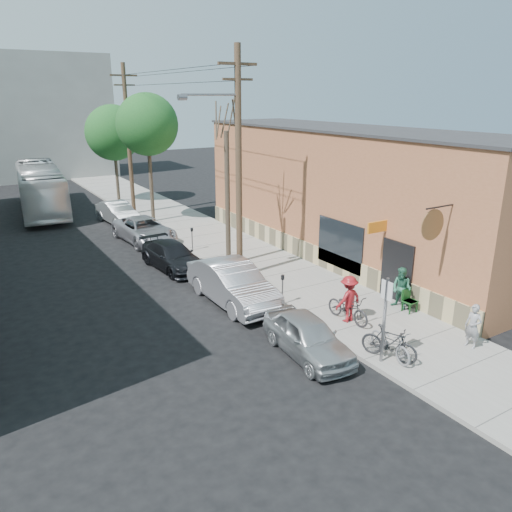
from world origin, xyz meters
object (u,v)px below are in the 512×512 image
tree_leafy_mid (147,125)px  patio_chair_b (410,301)px  parking_meter_far (192,235)px  patio_chair_a (410,301)px  tree_bare (228,200)px  patron_grey (473,326)px  parking_meter_near (283,285)px  car_4 (118,213)px  car_1 (233,284)px  car_2 (172,256)px  bus (41,188)px  utility_pole_near (237,161)px  patron_green (402,288)px  car_3 (145,230)px  tree_leafy_far (113,133)px  car_0 (308,336)px  cyclist (349,299)px  parked_bike_b (390,342)px  parked_bike_a (389,343)px  sign_post (385,312)px

tree_leafy_mid → patio_chair_b: (3.25, -19.12, -5.76)m
parking_meter_far → patio_chair_a: (3.75, -11.72, -0.39)m
tree_bare → patron_grey: 12.28m
parking_meter_far → patio_chair_a: size_ratio=1.41×
parking_meter_near → car_4: 17.20m
patron_grey → car_1: 9.04m
patron_grey → car_2: patron_grey is taller
tree_bare → patio_chair_a: (3.20, -8.66, -2.78)m
patron_grey → bus: bearing=-168.8°
utility_pole_near → patron_green: utility_pole_near is taller
car_4 → patron_grey: bearing=-84.2°
car_3 → car_2: bearing=-98.9°
tree_leafy_far → car_2: tree_leafy_far is taller
car_0 → car_2: bearing=97.6°
parking_meter_near → cyclist: bearing=-65.0°
utility_pole_near → patron_green: size_ratio=6.01×
parking_meter_near → bus: bearing=102.2°
patron_grey → tree_bare: bearing=-171.2°
car_1 → parked_bike_b: bearing=-73.7°
tree_bare → car_0: (-2.00, -9.06, -2.70)m
cyclist → car_2: (-3.08, 9.27, -0.39)m
parked_bike_a → car_0: bearing=113.9°
tree_leafy_far → car_1: 22.68m
tree_leafy_mid → patron_green: size_ratio=4.90×
parking_meter_near → parked_bike_b: bearing=-83.9°
tree_bare → parked_bike_b: size_ratio=3.43×
utility_pole_near → parked_bike_b: 10.21m
tree_bare → car_2: size_ratio=1.46×
parked_bike_b → sign_post: bearing=-162.9°
utility_pole_near → car_4: bearing=96.8°
car_0 → patio_chair_a: bearing=9.5°
parked_bike_a → car_2: 12.29m
cyclist → car_2: 9.78m
car_1 → bus: bearing=99.0°
patio_chair_a → car_4: size_ratio=0.20×
tree_bare → car_4: bearing=99.7°
tree_bare → bus: (-5.63, 18.05, -1.68)m
patron_green → car_0: bearing=-91.2°
parked_bike_a → tree_leafy_mid: bearing=67.4°
patio_chair_a → car_2: bearing=119.4°
patron_green → cyclist: (-2.54, 0.20, 0.05)m
parking_meter_far → patron_green: (3.73, -11.29, -0.00)m
parked_bike_a → tree_leafy_far: bearing=67.5°
parking_meter_far → patio_chair_b: 12.33m
tree_leafy_mid → car_0: (-2.00, -19.51, -5.68)m
car_4 → bus: bus is taller
tree_leafy_mid → cyclist: tree_leafy_mid is taller
patron_grey → bus: size_ratio=0.12×
tree_bare → patron_green: tree_bare is taller
car_0 → car_4: 20.70m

